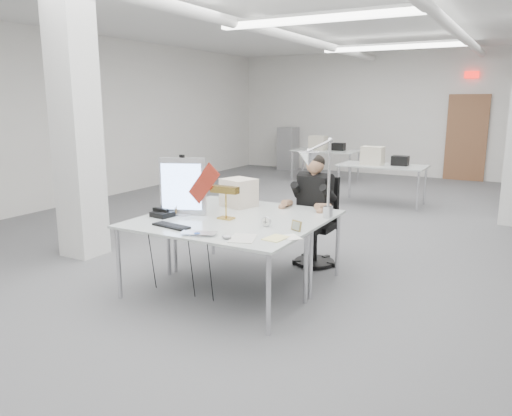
{
  "coord_description": "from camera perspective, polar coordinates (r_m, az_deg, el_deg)",
  "views": [
    {
      "loc": [
        2.64,
        -6.36,
        1.95
      ],
      "look_at": [
        0.23,
        -2.0,
        0.87
      ],
      "focal_mm": 35.0,
      "sensor_mm": 36.0,
      "label": 1
    }
  ],
  "objects": [
    {
      "name": "picture_frame_right",
      "position": [
        4.68,
        4.64,
        -2.02
      ],
      "size": [
        0.13,
        0.08,
        0.1
      ],
      "primitive_type": "cube",
      "rotation": [
        -0.21,
        0.0,
        -0.4
      ],
      "color": "#9E8444",
      "rests_on": "desk_main"
    },
    {
      "name": "picture_frame_left",
      "position": [
        5.41,
        -9.51,
        -0.15
      ],
      "size": [
        0.14,
        0.07,
        0.1
      ],
      "primitive_type": "cube",
      "rotation": [
        -0.21,
        0.0,
        -0.25
      ],
      "color": "#9E7944",
      "rests_on": "desk_main"
    },
    {
      "name": "desk_main",
      "position": [
        4.83,
        -5.26,
        -2.32
      ],
      "size": [
        1.8,
        0.9,
        0.02
      ],
      "primitive_type": "cube",
      "color": "silver",
      "rests_on": "room_shell"
    },
    {
      "name": "filing_cabinet",
      "position": [
        14.45,
        3.68,
        6.81
      ],
      "size": [
        0.45,
        0.55,
        1.2
      ],
      "primitive_type": "cube",
      "color": "gray",
      "rests_on": "room_shell"
    },
    {
      "name": "laptop",
      "position": [
        4.51,
        -6.76,
        -3.09
      ],
      "size": [
        0.37,
        0.3,
        0.03
      ],
      "primitive_type": "imported",
      "rotation": [
        0.0,
        0.0,
        0.33
      ],
      "color": "silver",
      "rests_on": "desk_main"
    },
    {
      "name": "paper_stack_a",
      "position": [
        4.41,
        -1.48,
        -3.47
      ],
      "size": [
        0.3,
        0.36,
        0.01
      ],
      "primitive_type": "cube",
      "rotation": [
        0.0,
        0.0,
        0.33
      ],
      "color": "silver",
      "rests_on": "desk_main"
    },
    {
      "name": "desk_second",
      "position": [
        5.58,
        -0.07,
        -0.3
      ],
      "size": [
        1.8,
        0.9,
        0.02
      ],
      "primitive_type": "cube",
      "color": "silver",
      "rests_on": "room_shell"
    },
    {
      "name": "beige_monitor",
      "position": [
        5.73,
        -1.97,
        1.78
      ],
      "size": [
        0.42,
        0.4,
        0.32
      ],
      "primitive_type": "cube",
      "rotation": [
        0.0,
        0.0,
        -0.31
      ],
      "color": "beige",
      "rests_on": "desk_second"
    },
    {
      "name": "pennant",
      "position": [
        5.11,
        -5.97,
        2.81
      ],
      "size": [
        0.41,
        0.04,
        0.44
      ],
      "primitive_type": "cube",
      "rotation": [
        0.0,
        -0.87,
        -0.06
      ],
      "color": "maroon",
      "rests_on": "monitor"
    },
    {
      "name": "seated_person",
      "position": [
        5.87,
        6.7,
        1.82
      ],
      "size": [
        0.56,
        0.66,
        0.9
      ],
      "primitive_type": null,
      "rotation": [
        0.0,
        0.0,
        -0.13
      ],
      "color": "black",
      "rests_on": "office_chair"
    },
    {
      "name": "bankers_lamp",
      "position": [
        5.1,
        -3.46,
        0.78
      ],
      "size": [
        0.33,
        0.14,
        0.37
      ],
      "primitive_type": null,
      "rotation": [
        0.0,
        0.0,
        0.02
      ],
      "color": "gold",
      "rests_on": "desk_main"
    },
    {
      "name": "office_chair",
      "position": [
        6.0,
        6.79,
        -1.86
      ],
      "size": [
        0.55,
        0.55,
        1.0
      ],
      "primitive_type": null,
      "rotation": [
        0.0,
        0.0,
        -0.13
      ],
      "color": "black",
      "rests_on": "room_shell"
    },
    {
      "name": "mouse",
      "position": [
        4.4,
        -3.37,
        -3.31
      ],
      "size": [
        0.09,
        0.06,
        0.04
      ],
      "primitive_type": "ellipsoid",
      "rotation": [
        0.0,
        0.0,
        -0.03
      ],
      "color": "#A8A8AD",
      "rests_on": "desk_main"
    },
    {
      "name": "monitor",
      "position": [
        5.32,
        -8.36,
        2.46
      ],
      "size": [
        0.47,
        0.23,
        0.61
      ],
      "primitive_type": "cube",
      "rotation": [
        0.0,
        0.0,
        0.39
      ],
      "color": "#B4B5B9",
      "rests_on": "desk_main"
    },
    {
      "name": "keyboard",
      "position": [
        4.88,
        -9.67,
        -2.03
      ],
      "size": [
        0.42,
        0.19,
        0.02
      ],
      "primitive_type": "cube",
      "rotation": [
        0.0,
        0.0,
        -0.15
      ],
      "color": "black",
      "rests_on": "desk_main"
    },
    {
      "name": "room_shell",
      "position": [
        7.0,
        7.19,
        10.02
      ],
      "size": [
        10.04,
        14.04,
        3.24
      ],
      "color": "#57585A",
      "rests_on": "ground"
    },
    {
      "name": "bg_desk_b",
      "position": [
        12.44,
        7.94,
        6.51
      ],
      "size": [
        1.6,
        0.8,
        0.02
      ],
      "primitive_type": "cube",
      "color": "silver",
      "rests_on": "room_shell"
    },
    {
      "name": "paper_stack_c",
      "position": [
        4.46,
        4.1,
        -3.33
      ],
      "size": [
        0.23,
        0.22,
        0.01
      ],
      "primitive_type": "cube",
      "rotation": [
        0.0,
        0.0,
        -0.69
      ],
      "color": "white",
      "rests_on": "desk_main"
    },
    {
      "name": "desk_phone",
      "position": [
        5.32,
        -10.64,
        -0.71
      ],
      "size": [
        0.23,
        0.21,
        0.05
      ],
      "primitive_type": "cube",
      "rotation": [
        0.0,
        0.0,
        -0.14
      ],
      "color": "black",
      "rests_on": "desk_main"
    },
    {
      "name": "bg_desk_a",
      "position": [
        9.75,
        14.26,
        4.71
      ],
      "size": [
        1.6,
        0.8,
        0.02
      ],
      "primitive_type": "cube",
      "color": "silver",
      "rests_on": "room_shell"
    },
    {
      "name": "paper_stack_b",
      "position": [
        4.41,
        2.29,
        -3.46
      ],
      "size": [
        0.19,
        0.25,
        0.01
      ],
      "primitive_type": "cube",
      "rotation": [
        0.0,
        0.0,
        -0.12
      ],
      "color": "#FAF095",
      "rests_on": "desk_main"
    },
    {
      "name": "desk_clock",
      "position": [
        4.81,
        1.19,
        -1.55
      ],
      "size": [
        0.1,
        0.04,
        0.1
      ],
      "primitive_type": "cylinder",
      "rotation": [
        1.57,
        0.0,
        -0.09
      ],
      "color": "silver",
      "rests_on": "desk_main"
    },
    {
      "name": "architect_lamp",
      "position": [
        4.93,
        7.31,
        3.41
      ],
      "size": [
        0.37,
        0.73,
        0.9
      ],
      "primitive_type": null,
      "rotation": [
        0.0,
        0.0,
        -0.19
      ],
      "color": "silver",
      "rests_on": "desk_second"
    }
  ]
}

